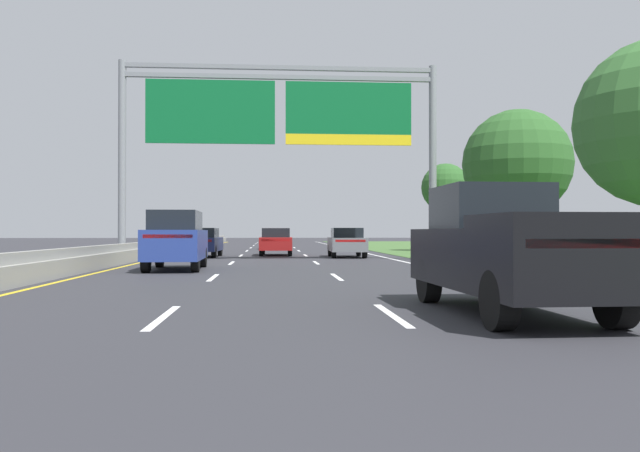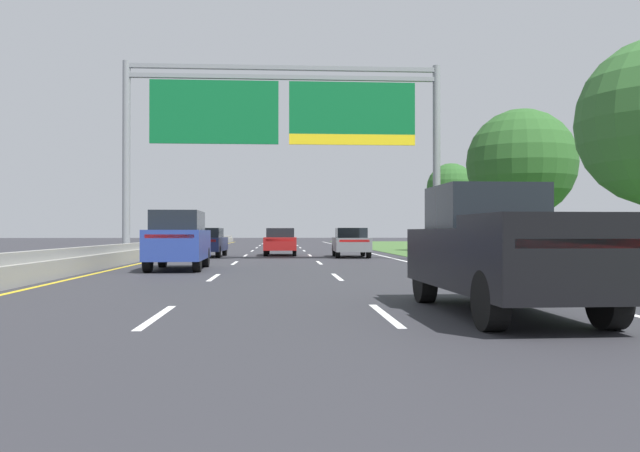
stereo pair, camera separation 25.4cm
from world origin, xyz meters
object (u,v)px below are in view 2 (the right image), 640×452
Objects in this scene: pickup_truck_black at (501,249)px; car_red_centre_lane_sedan at (281,241)px; overhead_sign_gantry at (284,120)px; roadside_tree_mid at (522,164)px; car_grey_right_lane_sedan at (351,242)px; car_blue_left_lane_suv at (179,239)px; car_silver_centre_lane_sedan at (281,239)px; car_navy_left_lane_sedan at (207,242)px; roadside_tree_far at (451,188)px.

pickup_truck_black is 1.23× the size of car_red_centre_lane_sedan.
overhead_sign_gantry is 2.11× the size of roadside_tree_mid.
car_grey_right_lane_sedan is at bearing 48.16° from overhead_sign_gantry.
overhead_sign_gantry is 2.77× the size of pickup_truck_black.
car_blue_left_lane_suv is 16.55m from roadside_tree_mid.
car_red_centre_lane_sedan is at bearing 145.16° from roadside_tree_mid.
car_navy_left_lane_sedan is (-4.06, -15.78, 0.00)m from car_silver_centre_lane_sedan.
car_silver_centre_lane_sedan is 16.29m from car_navy_left_lane_sedan.
roadside_tree_far is at bearing -14.95° from pickup_truck_black.
car_navy_left_lane_sedan is 0.62× the size of roadside_tree_mid.
car_red_centre_lane_sedan and car_grey_right_lane_sedan have the same top height.
pickup_truck_black is at bearing -178.74° from car_grey_right_lane_sedan.
roadside_tree_far is at bearing 87.60° from roadside_tree_mid.
car_blue_left_lane_suv is 1.07× the size of car_navy_left_lane_sedan.
car_navy_left_lane_sedan is at bearing 159.02° from roadside_tree_mid.
car_navy_left_lane_sedan is at bearing 15.68° from pickup_truck_black.
roadside_tree_mid is (11.25, -21.65, 3.75)m from car_silver_centre_lane_sedan.
roadside_tree_mid reaches higher than car_red_centre_lane_sedan.
car_red_centre_lane_sedan is 0.93× the size of car_blue_left_lane_suv.
overhead_sign_gantry reaches higher than car_grey_right_lane_sedan.
car_red_centre_lane_sedan is at bearing -16.18° from car_blue_left_lane_suv.
car_blue_left_lane_suv is 0.67× the size of roadside_tree_mid.
car_grey_right_lane_sedan is (0.11, 24.13, -0.26)m from pickup_truck_black.
car_blue_left_lane_suv is (-3.83, -7.03, -5.54)m from overhead_sign_gantry.
roadside_tree_far is at bearing -37.91° from car_blue_left_lane_suv.
car_red_centre_lane_sedan is 14.26m from roadside_tree_mid.
overhead_sign_gantry is 18.48m from roadside_tree_far.
roadside_tree_mid reaches higher than car_grey_right_lane_sedan.
car_silver_centre_lane_sedan is 17.11m from car_grey_right_lane_sedan.
car_red_centre_lane_sedan is (-3.66, 27.04, -0.26)m from pickup_truck_black.
roadside_tree_far is (11.92, 7.11, 3.63)m from car_red_centre_lane_sedan.
roadside_tree_far is (0.63, 14.97, -0.12)m from roadside_tree_mid.
roadside_tree_far reaches higher than car_blue_left_lane_suv.
overhead_sign_gantry is 11.37m from roadside_tree_mid.
car_silver_centre_lane_sedan is 0.72× the size of roadside_tree_far.
car_red_centre_lane_sedan is at bearing 53.90° from car_grey_right_lane_sedan.
roadside_tree_far reaches higher than pickup_truck_black.
pickup_truck_black is at bearing -80.05° from overhead_sign_gantry.
car_blue_left_lane_suv is 26.46m from roadside_tree_far.
car_blue_left_lane_suv is 0.77× the size of roadside_tree_far.
roadside_tree_far is (8.14, 10.01, 3.63)m from car_grey_right_lane_sedan.
pickup_truck_black is 40.99m from car_silver_centre_lane_sedan.
car_blue_left_lane_suv is at bearing 166.35° from car_red_centre_lane_sedan.
overhead_sign_gantry is 21.55m from car_silver_centre_lane_sedan.
roadside_tree_far reaches higher than car_grey_right_lane_sedan.
overhead_sign_gantry is at bearing 175.41° from roadside_tree_mid.
car_blue_left_lane_suv is at bearing -157.72° from roadside_tree_mid.
car_navy_left_lane_sedan is 18.70m from roadside_tree_far.
roadside_tree_mid is at bearing -123.74° from car_red_centre_lane_sedan.
car_navy_left_lane_sedan is (-4.02, -1.99, 0.00)m from car_red_centre_lane_sedan.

